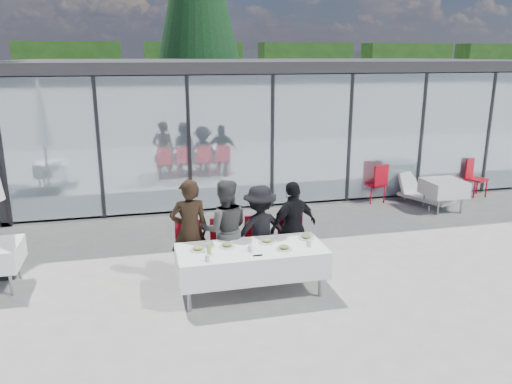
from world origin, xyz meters
TOP-DOWN VIEW (x-y plane):
  - ground at (0.00, 0.00)m, footprint 90.00×90.00m
  - pavilion at (2.00, 8.16)m, footprint 14.80×8.80m
  - treeline at (-2.00, 28.00)m, footprint 62.50×2.00m
  - dining_table at (-0.45, -0.23)m, footprint 2.26×0.96m
  - diner_a at (-1.31, 0.44)m, footprint 0.67×0.67m
  - diner_chair_a at (-1.31, 0.52)m, footprint 0.44×0.44m
  - diner_b at (-0.74, 0.44)m, footprint 0.90×0.90m
  - diner_chair_b at (-0.74, 0.52)m, footprint 0.44×0.44m
  - diner_c at (-0.15, 0.44)m, footprint 1.08×1.08m
  - diner_chair_c at (-0.15, 0.52)m, footprint 0.44×0.44m
  - diner_d at (0.43, 0.44)m, footprint 1.18×1.18m
  - diner_chair_d at (0.43, 0.52)m, footprint 0.44×0.44m
  - plate_a at (-1.25, -0.14)m, footprint 0.25×0.25m
  - plate_b at (-0.80, -0.11)m, footprint 0.25×0.25m
  - plate_c at (-0.17, -0.07)m, footprint 0.25×0.25m
  - plate_d at (0.49, -0.05)m, footprint 0.25×0.25m
  - plate_extra at (0.02, -0.40)m, footprint 0.25×0.25m
  - juice_bottle at (-1.11, -0.30)m, footprint 0.06×0.06m
  - drinking_glasses at (-0.42, -0.44)m, footprint 1.67×0.30m
  - folded_eyeglasses at (-0.43, -0.56)m, footprint 0.14×0.03m
  - spare_table_right at (4.92, 2.87)m, footprint 0.86×0.86m
  - spare_chair_a at (6.47, 3.87)m, footprint 0.58×0.58m
  - spare_chair_b at (3.72, 3.85)m, footprint 0.55×0.55m
  - lounger at (4.75, 3.55)m, footprint 1.07×1.46m

SIDE VIEW (x-z plane):
  - ground at x=0.00m, z-range 0.00..0.00m
  - lounger at x=4.75m, z-range -0.10..0.62m
  - diner_chair_a at x=-1.31m, z-range 0.05..1.03m
  - diner_chair_b at x=-0.74m, z-range 0.05..1.03m
  - diner_chair_c at x=-0.15m, z-range 0.05..1.03m
  - diner_chair_d at x=0.43m, z-range 0.05..1.03m
  - spare_chair_a at x=6.47m, z-range 0.05..1.03m
  - spare_chair_b at x=3.72m, z-range 0.05..1.03m
  - dining_table at x=-0.45m, z-range 0.16..0.91m
  - spare_table_right at x=4.92m, z-range 0.18..0.92m
  - folded_eyeglasses at x=-0.43m, z-range 0.75..0.76m
  - diner_c at x=-0.15m, z-range 0.00..1.54m
  - plate_a at x=-1.25m, z-range 0.74..0.81m
  - plate_b at x=-0.80m, z-range 0.74..0.81m
  - plate_c at x=-0.17m, z-range 0.74..0.81m
  - plate_d at x=0.49m, z-range 0.74..0.81m
  - plate_extra at x=0.02m, z-range 0.74..0.81m
  - diner_d at x=0.43m, z-range 0.00..1.57m
  - drinking_glasses at x=-0.42m, z-range 0.75..0.85m
  - juice_bottle at x=-1.11m, z-range 0.75..0.90m
  - diner_b at x=-0.74m, z-range 0.00..1.67m
  - diner_a at x=-1.31m, z-range 0.00..1.71m
  - pavilion at x=2.00m, z-range 0.43..3.87m
  - treeline at x=-2.00m, z-range 0.00..4.40m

